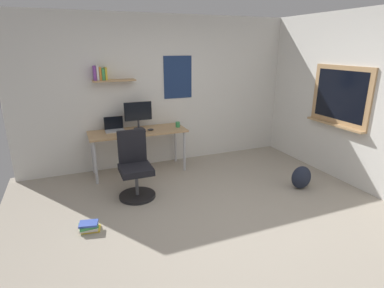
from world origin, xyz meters
The scene contains 12 objects.
ground_plane centered at (0.00, 0.00, 0.00)m, with size 5.20×5.20×0.00m, color #9E9384.
wall_back centered at (-0.01, 2.45, 1.30)m, with size 5.00×0.30×2.60m.
wall_right centered at (2.45, 0.03, 1.30)m, with size 0.22×5.00×2.60m.
desk centered at (-0.55, 2.07, 0.66)m, with size 1.60×0.59×0.74m.
office_chair centered at (-0.79, 1.22, 0.41)m, with size 0.52×0.52×0.95m.
laptop centered at (-0.90, 2.22, 0.79)m, with size 0.31×0.21×0.23m.
monitor_primary centered at (-0.51, 2.17, 1.01)m, with size 0.46×0.17×0.46m.
keyboard centered at (-0.63, 2.00, 0.75)m, with size 0.37×0.13×0.02m, color black.
computer_mouse centered at (-0.35, 2.00, 0.75)m, with size 0.10×0.06×0.03m, color #262628.
coffee_mug centered at (0.15, 2.05, 0.78)m, with size 0.08×0.08×0.09m, color #338C4C.
backpack centered at (1.59, 0.50, 0.18)m, with size 0.32×0.22×0.35m, color #1E2333.
book_stack_on_floor centered at (-1.51, 0.52, 0.06)m, with size 0.26×0.20×0.11m.
Camera 1 is at (-1.58, -2.86, 2.09)m, focal length 28.85 mm.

